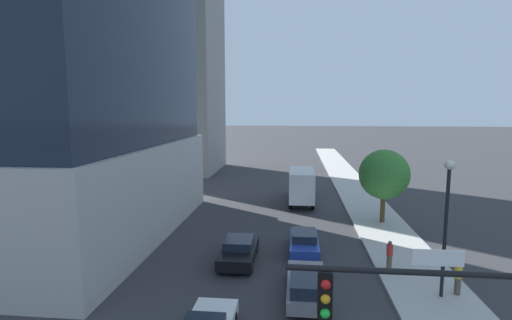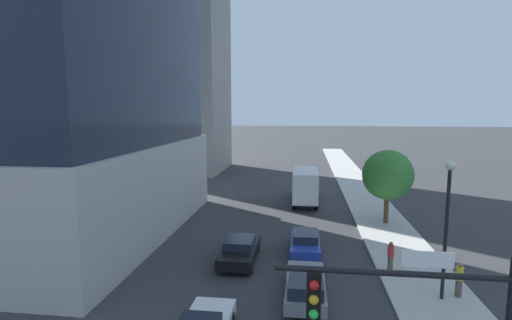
{
  "view_description": "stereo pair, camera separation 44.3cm",
  "coord_description": "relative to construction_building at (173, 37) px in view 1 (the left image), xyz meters",
  "views": [
    {
      "loc": [
        1.44,
        -5.32,
        8.76
      ],
      "look_at": [
        -0.59,
        14.3,
        6.15
      ],
      "focal_mm": 26.99,
      "sensor_mm": 36.0,
      "label": 1
    },
    {
      "loc": [
        1.88,
        -5.27,
        8.76
      ],
      "look_at": [
        -0.59,
        14.3,
        6.15
      ],
      "focal_mm": 26.99,
      "sensor_mm": 36.0,
      "label": 2
    }
  ],
  "objects": [
    {
      "name": "pedestrian_red_shirt",
      "position": [
        22.28,
        -33.12,
        -17.82
      ],
      "size": [
        0.34,
        0.34,
        1.57
      ],
      "color": "brown",
      "rests_on": "sidewalk"
    },
    {
      "name": "sidewalk",
      "position": [
        23.61,
        -28.38,
        -18.69
      ],
      "size": [
        4.02,
        120.0,
        0.15
      ],
      "primitive_type": "cube",
      "color": "#B2AFA8",
      "rests_on": "ground"
    },
    {
      "name": "construction_building",
      "position": [
        0.0,
        0.0,
        0.0
      ],
      "size": [
        21.0,
        14.85,
        43.51
      ],
      "color": "gray",
      "rests_on": "ground"
    },
    {
      "name": "street_tree",
      "position": [
        23.84,
        -24.11,
        -14.92
      ],
      "size": [
        3.79,
        3.79,
        5.6
      ],
      "color": "brown",
      "rests_on": "sidewalk"
    },
    {
      "name": "box_truck",
      "position": [
        17.73,
        -18.06,
        -16.91
      ],
      "size": [
        2.24,
        7.59,
        3.27
      ],
      "color": "#1E4799",
      "rests_on": "ground"
    },
    {
      "name": "car_black",
      "position": [
        13.96,
        -32.59,
        -18.08
      ],
      "size": [
        1.9,
        4.53,
        1.38
      ],
      "color": "black",
      "rests_on": "ground"
    },
    {
      "name": "street_lamp",
      "position": [
        23.94,
        -36.06,
        -14.49
      ],
      "size": [
        0.44,
        0.44,
        6.38
      ],
      "color": "black",
      "rests_on": "sidewalk"
    },
    {
      "name": "pedestrian_yellow_shirt",
      "position": [
        24.76,
        -35.77,
        -17.77
      ],
      "size": [
        0.34,
        0.34,
        1.65
      ],
      "color": "brown",
      "rests_on": "sidewalk"
    },
    {
      "name": "car_blue",
      "position": [
        17.73,
        -30.77,
        -18.09
      ],
      "size": [
        1.74,
        4.31,
        1.35
      ],
      "color": "#233D9E",
      "rests_on": "ground"
    },
    {
      "name": "car_gray",
      "position": [
        17.73,
        -36.71,
        -18.09
      ],
      "size": [
        1.81,
        4.65,
        1.39
      ],
      "color": "slate",
      "rests_on": "ground"
    }
  ]
}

